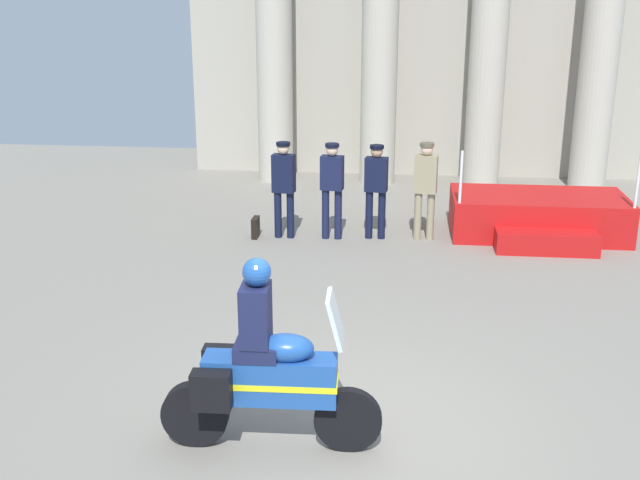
{
  "coord_description": "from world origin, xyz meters",
  "views": [
    {
      "loc": [
        0.39,
        -6.8,
        4.14
      ],
      "look_at": [
        -0.67,
        2.92,
        1.01
      ],
      "focal_mm": 43.7,
      "sensor_mm": 36.0,
      "label": 1
    }
  ],
  "objects_px": {
    "officer_in_row_0": "(284,182)",
    "briefcase_on_ground": "(256,227)",
    "officer_in_row_3": "(425,183)",
    "reviewing_stand": "(538,217)",
    "motorcycle_with_rider": "(262,371)",
    "officer_in_row_1": "(332,183)",
    "officer_in_row_2": "(376,184)"
  },
  "relations": [
    {
      "from": "reviewing_stand",
      "to": "officer_in_row_0",
      "type": "xyz_separation_m",
      "value": [
        -4.45,
        -0.58,
        0.65
      ]
    },
    {
      "from": "officer_in_row_2",
      "to": "briefcase_on_ground",
      "type": "bearing_deg",
      "value": 12.84
    },
    {
      "from": "officer_in_row_0",
      "to": "officer_in_row_3",
      "type": "distance_m",
      "value": 2.44
    },
    {
      "from": "motorcycle_with_rider",
      "to": "officer_in_row_3",
      "type": "bearing_deg",
      "value": 74.25
    },
    {
      "from": "reviewing_stand",
      "to": "officer_in_row_2",
      "type": "xyz_separation_m",
      "value": [
        -2.86,
        -0.46,
        0.63
      ]
    },
    {
      "from": "briefcase_on_ground",
      "to": "motorcycle_with_rider",
      "type": "bearing_deg",
      "value": -78.61
    },
    {
      "from": "reviewing_stand",
      "to": "officer_in_row_2",
      "type": "relative_size",
      "value": 1.83
    },
    {
      "from": "officer_in_row_2",
      "to": "briefcase_on_ground",
      "type": "distance_m",
      "value": 2.25
    },
    {
      "from": "reviewing_stand",
      "to": "officer_in_row_0",
      "type": "bearing_deg",
      "value": -172.56
    },
    {
      "from": "reviewing_stand",
      "to": "officer_in_row_1",
      "type": "bearing_deg",
      "value": -171.26
    },
    {
      "from": "officer_in_row_3",
      "to": "reviewing_stand",
      "type": "bearing_deg",
      "value": -159.65
    },
    {
      "from": "officer_in_row_1",
      "to": "officer_in_row_2",
      "type": "height_order",
      "value": "officer_in_row_1"
    },
    {
      "from": "reviewing_stand",
      "to": "briefcase_on_ground",
      "type": "distance_m",
      "value": 5.0
    },
    {
      "from": "officer_in_row_2",
      "to": "motorcycle_with_rider",
      "type": "xyz_separation_m",
      "value": [
        -0.78,
        -6.7,
        -0.18
      ]
    },
    {
      "from": "officer_in_row_1",
      "to": "motorcycle_with_rider",
      "type": "height_order",
      "value": "motorcycle_with_rider"
    },
    {
      "from": "reviewing_stand",
      "to": "briefcase_on_ground",
      "type": "xyz_separation_m",
      "value": [
        -4.95,
        -0.63,
        -0.17
      ]
    },
    {
      "from": "motorcycle_with_rider",
      "to": "briefcase_on_ground",
      "type": "bearing_deg",
      "value": 99.24
    },
    {
      "from": "officer_in_row_0",
      "to": "officer_in_row_3",
      "type": "xyz_separation_m",
      "value": [
        2.43,
        0.14,
        0.01
      ]
    },
    {
      "from": "briefcase_on_ground",
      "to": "officer_in_row_0",
      "type": "bearing_deg",
      "value": 5.81
    },
    {
      "from": "officer_in_row_1",
      "to": "officer_in_row_2",
      "type": "relative_size",
      "value": 1.02
    },
    {
      "from": "officer_in_row_0",
      "to": "briefcase_on_ground",
      "type": "bearing_deg",
      "value": 13.88
    },
    {
      "from": "officer_in_row_3",
      "to": "briefcase_on_ground",
      "type": "relative_size",
      "value": 4.75
    },
    {
      "from": "reviewing_stand",
      "to": "briefcase_on_ground",
      "type": "relative_size",
      "value": 8.41
    },
    {
      "from": "officer_in_row_0",
      "to": "officer_in_row_2",
      "type": "bearing_deg",
      "value": -167.5
    },
    {
      "from": "officer_in_row_2",
      "to": "briefcase_on_ground",
      "type": "height_order",
      "value": "officer_in_row_2"
    },
    {
      "from": "officer_in_row_0",
      "to": "motorcycle_with_rider",
      "type": "distance_m",
      "value": 6.63
    },
    {
      "from": "officer_in_row_1",
      "to": "officer_in_row_3",
      "type": "distance_m",
      "value": 1.6
    },
    {
      "from": "officer_in_row_0",
      "to": "officer_in_row_2",
      "type": "height_order",
      "value": "officer_in_row_0"
    },
    {
      "from": "officer_in_row_0",
      "to": "briefcase_on_ground",
      "type": "relative_size",
      "value": 4.72
    },
    {
      "from": "officer_in_row_3",
      "to": "briefcase_on_ground",
      "type": "bearing_deg",
      "value": 11.84
    },
    {
      "from": "officer_in_row_0",
      "to": "briefcase_on_ground",
      "type": "distance_m",
      "value": 0.96
    },
    {
      "from": "motorcycle_with_rider",
      "to": "briefcase_on_ground",
      "type": "distance_m",
      "value": 6.69
    }
  ]
}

